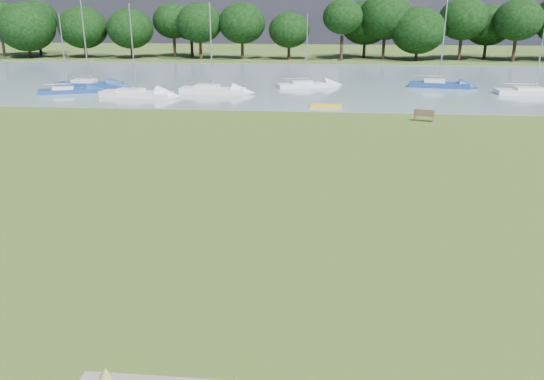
# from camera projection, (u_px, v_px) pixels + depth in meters

# --- Properties ---
(ground) EXTENTS (220.00, 220.00, 0.00)m
(ground) POSITION_uv_depth(u_px,v_px,m) (247.00, 200.00, 24.12)
(ground) COLOR brown
(river) EXTENTS (220.00, 40.00, 0.10)m
(river) POSITION_uv_depth(u_px,v_px,m) (296.00, 81.00, 63.65)
(river) COLOR gray
(river) RESTS_ON ground
(far_bank) EXTENTS (220.00, 20.00, 0.40)m
(far_bank) POSITION_uv_depth(u_px,v_px,m) (305.00, 58.00, 91.88)
(far_bank) COLOR #4C6626
(far_bank) RESTS_ON ground
(riverbank_bench) EXTENTS (1.60, 0.87, 0.95)m
(riverbank_bench) POSITION_uv_depth(u_px,v_px,m) (424.00, 115.00, 40.69)
(riverbank_bench) COLOR brown
(riverbank_bench) RESTS_ON ground
(kayak) EXTENTS (2.73, 0.65, 0.27)m
(kayak) POSITION_uv_depth(u_px,v_px,m) (326.00, 106.00, 46.32)
(kayak) COLOR gold
(kayak) RESTS_ON river
(tree_line) EXTENTS (137.59, 8.47, 10.25)m
(tree_line) POSITION_uv_depth(u_px,v_px,m) (291.00, 22.00, 86.34)
(tree_line) COLOR black
(tree_line) RESTS_ON far_bank
(sailboat_1) EXTENTS (6.72, 2.39, 8.77)m
(sailboat_1) POSITION_uv_depth(u_px,v_px,m) (212.00, 88.00, 53.72)
(sailboat_1) COLOR silver
(sailboat_1) RESTS_ON river
(sailboat_3) EXTENTS (7.40, 2.13, 8.47)m
(sailboat_3) POSITION_uv_depth(u_px,v_px,m) (534.00, 90.00, 53.14)
(sailboat_3) COLOR silver
(sailboat_3) RESTS_ON river
(sailboat_4) EXTENTS (6.53, 2.82, 9.36)m
(sailboat_4) POSITION_uv_depth(u_px,v_px,m) (438.00, 83.00, 57.80)
(sailboat_4) COLOR navy
(sailboat_4) RESTS_ON river
(sailboat_5) EXTENTS (7.32, 2.96, 8.66)m
(sailboat_5) POSITION_uv_depth(u_px,v_px,m) (135.00, 92.00, 51.93)
(sailboat_5) COLOR silver
(sailboat_5) RESTS_ON river
(sailboat_6) EXTENTS (6.55, 3.74, 7.69)m
(sailboat_6) POSITION_uv_depth(u_px,v_px,m) (305.00, 83.00, 58.08)
(sailboat_6) COLOR silver
(sailboat_6) RESTS_ON river
(sailboat_7) EXTENTS (6.99, 2.02, 9.50)m
(sailboat_7) POSITION_uv_depth(u_px,v_px,m) (89.00, 83.00, 57.72)
(sailboat_7) COLOR navy
(sailboat_7) RESTS_ON river
(sailboat_8) EXTENTS (5.87, 3.41, 7.74)m
(sailboat_8) POSITION_uv_depth(u_px,v_px,m) (67.00, 89.00, 53.92)
(sailboat_8) COLOR navy
(sailboat_8) RESTS_ON river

